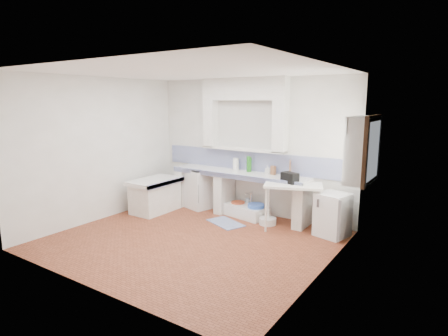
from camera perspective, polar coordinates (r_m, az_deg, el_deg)
The scene contains 36 objects.
floor at distance 6.49m, azimuth -4.98°, elevation -10.93°, with size 4.50×4.50×0.00m, color brown.
ceiling at distance 6.07m, azimuth -5.40°, elevation 14.54°, with size 4.50×4.50×0.00m, color white.
wall_back at distance 7.77m, azimuth 4.09°, elevation 3.27°, with size 4.50×4.50×0.00m, color white.
wall_front at distance 4.76m, azimuth -20.40°, elevation -1.81°, with size 4.50×4.50×0.00m, color white.
wall_left at distance 7.73m, azimuth -18.33°, elevation 2.73°, with size 4.50×4.50×0.00m, color white.
wall_right at distance 5.05m, azimuth 15.16°, elevation -0.86°, with size 4.50×4.50×0.00m, color white.
alcove_mass at distance 7.66m, azimuth 3.07°, elevation 11.99°, with size 1.90×0.25×0.45m, color white.
window_frame at distance 6.12m, azimuth 20.40°, elevation 2.64°, with size 0.35×0.86×1.06m, color #372311.
lace_valance at distance 6.12m, azimuth 19.30°, elevation 6.29°, with size 0.01×0.84×0.24m, color white.
counter_slab at distance 7.65m, azimuth 2.28°, elevation -0.92°, with size 3.00×0.60×0.08m, color white.
counter_lip at distance 7.42m, azimuth 1.15°, elevation -1.27°, with size 3.00×0.04×0.10m, color navy.
counter_pier_left at distance 8.54m, azimuth -5.80°, elevation -2.86°, with size 0.20×0.55×0.82m, color white.
counter_pier_mid at distance 7.93m, azimuth 0.09°, elevation -3.83°, with size 0.20×0.55×0.82m, color white.
counter_pier_right at distance 7.15m, azimuth 11.92°, elevation -5.64°, with size 0.20×0.55×0.82m, color white.
peninsula_top at distance 8.04m, azimuth -10.56°, elevation -2.00°, with size 0.70×1.10×0.08m, color white.
peninsula_base at distance 8.12m, azimuth -10.47°, elevation -4.41°, with size 0.60×1.00×0.62m, color white.
peninsula_lip at distance 7.82m, azimuth -8.81°, elevation -2.29°, with size 0.04×1.10×0.10m, color navy.
backsplash at distance 7.80m, azimuth 4.01°, elevation 1.07°, with size 4.27×0.03×0.40m, color navy.
stove at distance 8.29m, azimuth -3.69°, elevation -3.12°, with size 0.60×0.58×0.85m, color white.
sink at distance 7.69m, azimuth 3.48°, elevation -6.66°, with size 0.88×0.48×0.21m, color white.
side_table at distance 6.96m, azimuth 10.46°, elevation -5.88°, with size 1.03×0.57×0.05m, color white.
fridge at distance 6.82m, azimuth 16.27°, elevation -6.88°, with size 0.49×0.49×0.76m, color white.
bucket_red at distance 7.82m, azimuth 2.14°, elevation -6.14°, with size 0.29×0.29×0.27m, color #C64A26.
bucket_orange at distance 7.68m, azimuth 2.79°, elevation -6.56°, with size 0.26×0.26×0.24m, color #CF4A23.
bucket_blue at distance 7.52m, azimuth 4.90°, elevation -6.67°, with size 0.33×0.33×0.31m, color blue.
basin_white at distance 7.27m, azimuth 6.70°, elevation -8.07°, with size 0.33×0.33×0.13m, color white.
water_bottle_a at distance 7.88m, azimuth 3.66°, elevation -5.80°, with size 0.09×0.09×0.33m, color silver.
water_bottle_b at distance 7.78m, azimuth 5.03°, elevation -6.27°, with size 0.07×0.07×0.27m, color silver.
black_bag at distance 6.91m, azimuth 10.03°, elevation -1.49°, with size 0.31×0.18×0.20m, color black.
green_bottle_a at distance 7.66m, azimuth 3.99°, elevation 0.53°, with size 0.07×0.07×0.30m, color #216D1B.
green_bottle_b at distance 7.65m, azimuth 3.74°, elevation 0.62°, with size 0.07×0.07×0.33m, color #216D1B.
knife_block at distance 7.42m, azimuth 7.54°, elevation -0.35°, with size 0.09×0.07×0.18m, color #945F3B.
cutting_board at distance 7.27m, azimuth 10.06°, elevation -0.08°, with size 0.02×0.23×0.31m, color #945F3B.
paper_towel at distance 7.83m, azimuth 1.83°, elevation 0.59°, with size 0.13×0.13×0.25m, color white.
soap_bottle at distance 7.43m, azimuth 6.67°, elevation -0.30°, with size 0.08×0.08×0.18m, color white.
rug at distance 7.30m, azimuth 0.25°, elevation -8.39°, with size 0.75×0.43×0.01m, color navy.
Camera 1 is at (3.80, -4.72, 2.34)m, focal length 29.88 mm.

